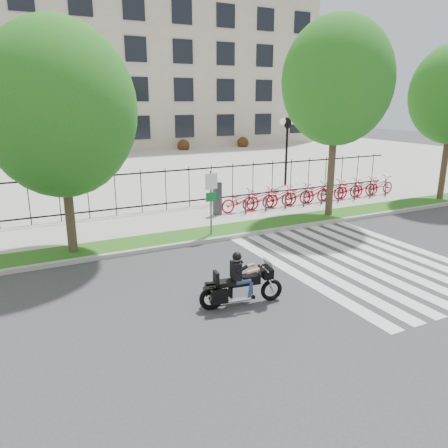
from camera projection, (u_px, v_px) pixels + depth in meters
name	position (u px, v px, depth m)	size (l,w,h in m)	color
ground	(234.00, 287.00, 12.63)	(120.00, 120.00, 0.00)	#363638
curb	(182.00, 245.00, 16.13)	(60.00, 0.20, 0.15)	#9F9D95
grass_verge	(174.00, 238.00, 16.86)	(60.00, 1.50, 0.15)	#1E5314
sidewalk	(154.00, 223.00, 19.01)	(60.00, 3.50, 0.15)	#A19E97
plaza	(84.00, 169.00, 34.09)	(80.00, 34.00, 0.10)	#A19E97
crosswalk_stripes	(360.00, 260.00, 14.72)	(5.70, 8.00, 0.01)	silver
iron_fence	(141.00, 191.00, 20.22)	(30.00, 0.06, 2.00)	black
office_building	(45.00, 56.00, 48.49)	(60.00, 21.90, 20.15)	#AAA189
lamp_post_right	(287.00, 135.00, 26.40)	(1.06, 0.70, 4.25)	black
street_tree_1	(59.00, 110.00, 13.92)	(4.93, 4.93, 7.62)	#3B2C20
street_tree_2	(337.00, 81.00, 18.52)	(4.72, 4.72, 8.57)	#3B2C20
bike_share_station	(315.00, 193.00, 22.31)	(11.16, 0.88, 1.50)	#2D2D33
sign_pole_regulatory	(211.00, 194.00, 16.71)	(0.50, 0.09, 2.50)	#59595B
motorcycle_rider	(241.00, 284.00, 11.40)	(2.31, 0.83, 1.79)	black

